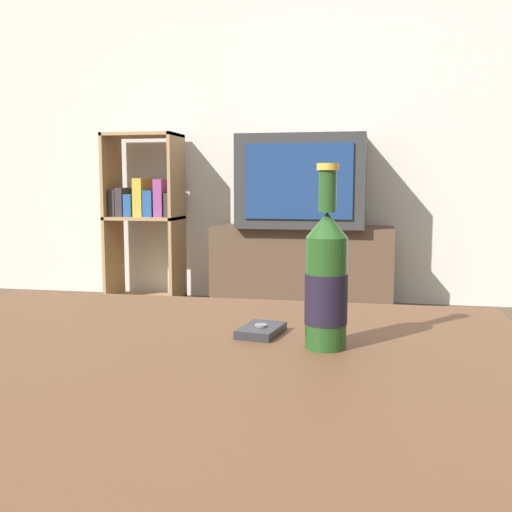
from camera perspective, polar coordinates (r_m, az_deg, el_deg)
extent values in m
cube|color=beige|center=(3.87, 7.01, 15.10)|extent=(8.00, 0.05, 2.60)
cube|color=brown|center=(0.88, -8.34, -10.64)|extent=(1.06, 0.89, 0.04)
cylinder|color=#492F1E|center=(1.49, -20.88, -13.74)|extent=(0.07, 0.07, 0.46)
cylinder|color=#492F1E|center=(1.30, 19.34, -16.83)|extent=(0.07, 0.07, 0.46)
cube|color=#4C3828|center=(3.62, 4.45, -1.06)|extent=(1.07, 0.37, 0.49)
cube|color=#2D2D2D|center=(3.59, 4.52, 7.08)|extent=(0.73, 0.48, 0.54)
cube|color=navy|center=(3.34, 4.03, 7.10)|extent=(0.60, 0.01, 0.42)
cube|color=#99754C|center=(3.97, -13.51, 3.59)|extent=(0.02, 0.30, 1.06)
cube|color=#99754C|center=(3.81, -7.51, 3.59)|extent=(0.02, 0.30, 1.06)
cube|color=#99754C|center=(3.95, -10.41, -3.94)|extent=(0.46, 0.30, 0.02)
cube|color=#99754C|center=(3.88, -10.57, 3.59)|extent=(0.46, 0.30, 0.02)
cube|color=#99754C|center=(3.89, -10.74, 11.24)|extent=(0.46, 0.30, 0.02)
cube|color=#2D2828|center=(3.95, -13.02, 4.96)|extent=(0.04, 0.21, 0.17)
cube|color=#2D2828|center=(3.93, -12.38, 5.05)|extent=(0.05, 0.21, 0.18)
cube|color=navy|center=(3.91, -11.61, 4.77)|extent=(0.05, 0.21, 0.14)
cube|color=#B7932D|center=(3.88, -10.72, 5.50)|extent=(0.06, 0.21, 0.24)
cube|color=navy|center=(3.86, -9.80, 4.96)|extent=(0.06, 0.21, 0.16)
cube|color=#7F3875|center=(3.83, -8.85, 5.49)|extent=(0.06, 0.21, 0.23)
cube|color=#2D2828|center=(3.82, -8.05, 4.85)|extent=(0.03, 0.21, 0.15)
cylinder|color=#1E4219|center=(0.90, 6.69, -3.54)|extent=(0.06, 0.06, 0.17)
cylinder|color=black|center=(0.90, 6.68, -4.06)|extent=(0.06, 0.06, 0.07)
cone|color=#1E4219|center=(0.89, 6.78, 2.97)|extent=(0.06, 0.06, 0.04)
cylinder|color=#1E4219|center=(0.88, 6.83, 6.14)|extent=(0.03, 0.03, 0.06)
cylinder|color=#B79333|center=(0.88, 6.86, 8.43)|extent=(0.03, 0.03, 0.01)
cube|color=#232328|center=(0.98, 0.49, -7.10)|extent=(0.07, 0.10, 0.01)
cylinder|color=slate|center=(0.98, 0.49, -6.62)|extent=(0.02, 0.02, 0.00)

